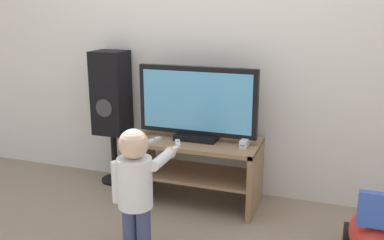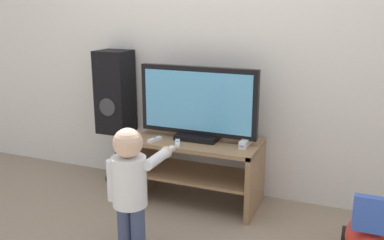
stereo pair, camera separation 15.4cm
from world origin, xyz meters
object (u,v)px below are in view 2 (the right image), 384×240
(television, at_px, (198,104))
(game_console, at_px, (245,143))
(child, at_px, (131,182))
(speaker_tower, at_px, (115,96))
(remote_secondary, at_px, (178,143))
(ride_on_toy, at_px, (370,238))
(remote_primary, at_px, (155,139))

(television, height_order, game_console, television)
(game_console, height_order, child, child)
(game_console, height_order, speaker_tower, speaker_tower)
(child, bearing_deg, game_console, 60.94)
(television, distance_m, child, 0.90)
(child, height_order, speaker_tower, speaker_tower)
(remote_secondary, distance_m, ride_on_toy, 1.39)
(game_console, xyz_separation_m, remote_primary, (-0.65, -0.14, -0.01))
(game_console, relative_size, child, 0.23)
(remote_primary, bearing_deg, child, -74.23)
(remote_primary, distance_m, speaker_tower, 0.62)
(television, height_order, remote_primary, television)
(ride_on_toy, bearing_deg, remote_secondary, 167.59)
(television, relative_size, speaker_tower, 0.81)
(child, bearing_deg, television, 84.23)
(game_console, bearing_deg, child, -119.06)
(remote_secondary, distance_m, speaker_tower, 0.79)
(speaker_tower, bearing_deg, television, -8.65)
(child, relative_size, speaker_tower, 0.72)
(remote_secondary, bearing_deg, speaker_tower, 157.15)
(remote_secondary, bearing_deg, remote_primary, 175.84)
(game_console, relative_size, remote_secondary, 1.36)
(ride_on_toy, bearing_deg, game_console, 152.86)
(remote_secondary, relative_size, speaker_tower, 0.12)
(remote_secondary, xyz_separation_m, ride_on_toy, (1.32, -0.29, -0.32))
(remote_primary, bearing_deg, television, 29.72)
(game_console, xyz_separation_m, remote_secondary, (-0.46, -0.15, -0.01))
(remote_primary, relative_size, remote_secondary, 1.01)
(remote_primary, height_order, remote_secondary, same)
(remote_primary, xyz_separation_m, speaker_tower, (-0.50, 0.28, 0.24))
(remote_primary, bearing_deg, ride_on_toy, -11.39)
(game_console, distance_m, child, 0.94)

